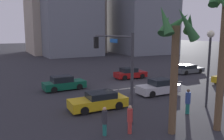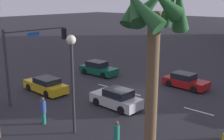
{
  "view_description": "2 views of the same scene",
  "coord_description": "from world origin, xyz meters",
  "px_view_note": "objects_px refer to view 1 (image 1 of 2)",
  "views": [
    {
      "loc": [
        13.5,
        21.07,
        6.01
      ],
      "look_at": [
        2.17,
        -0.41,
        2.06
      ],
      "focal_mm": 38.11,
      "sensor_mm": 36.0,
      "label": 1
    },
    {
      "loc": [
        -13.97,
        18.74,
        8.1
      ],
      "look_at": [
        1.98,
        0.45,
        1.89
      ],
      "focal_mm": 44.81,
      "sensor_mm": 36.0,
      "label": 2
    }
  ],
  "objects_px": {
    "palm_tree_1": "(176,43)",
    "streetlamp": "(209,54)",
    "pedestrian_0": "(105,120)",
    "pedestrian_2": "(130,119)",
    "car_0": "(130,73)",
    "car_5": "(159,87)",
    "pedestrian_1": "(188,101)",
    "building_1": "(67,5)",
    "traffic_signal": "(116,59)",
    "car_2": "(64,83)",
    "building_0": "(64,22)",
    "car_4": "(189,69)",
    "building_2": "(142,2)",
    "car_3": "(99,101)"
  },
  "relations": [
    {
      "from": "car_4",
      "to": "pedestrian_1",
      "type": "height_order",
      "value": "pedestrian_1"
    },
    {
      "from": "car_3",
      "to": "palm_tree_1",
      "type": "relative_size",
      "value": 0.61
    },
    {
      "from": "pedestrian_2",
      "to": "building_2",
      "type": "relative_size",
      "value": 0.06
    },
    {
      "from": "car_5",
      "to": "building_0",
      "type": "relative_size",
      "value": 0.21
    },
    {
      "from": "building_2",
      "to": "car_5",
      "type": "bearing_deg",
      "value": 61.85
    },
    {
      "from": "car_4",
      "to": "palm_tree_1",
      "type": "xyz_separation_m",
      "value": [
        16.32,
        14.75,
        4.76
      ]
    },
    {
      "from": "traffic_signal",
      "to": "pedestrian_2",
      "type": "height_order",
      "value": "traffic_signal"
    },
    {
      "from": "pedestrian_1",
      "to": "building_0",
      "type": "xyz_separation_m",
      "value": [
        -7.43,
        -55.62,
        7.59
      ]
    },
    {
      "from": "pedestrian_0",
      "to": "pedestrian_2",
      "type": "height_order",
      "value": "pedestrian_2"
    },
    {
      "from": "pedestrian_1",
      "to": "building_0",
      "type": "bearing_deg",
      "value": -97.6
    },
    {
      "from": "building_0",
      "to": "building_2",
      "type": "bearing_deg",
      "value": 148.4
    },
    {
      "from": "car_0",
      "to": "car_5",
      "type": "distance_m",
      "value": 8.12
    },
    {
      "from": "pedestrian_0",
      "to": "palm_tree_1",
      "type": "bearing_deg",
      "value": 154.87
    },
    {
      "from": "car_4",
      "to": "pedestrian_1",
      "type": "distance_m",
      "value": 18.02
    },
    {
      "from": "building_1",
      "to": "building_2",
      "type": "distance_m",
      "value": 20.53
    },
    {
      "from": "pedestrian_0",
      "to": "car_2",
      "type": "bearing_deg",
      "value": -95.24
    },
    {
      "from": "building_0",
      "to": "car_5",
      "type": "bearing_deg",
      "value": 84.41
    },
    {
      "from": "traffic_signal",
      "to": "streetlamp",
      "type": "xyz_separation_m",
      "value": [
        -7.24,
        1.85,
        0.19
      ]
    },
    {
      "from": "car_2",
      "to": "car_5",
      "type": "xyz_separation_m",
      "value": [
        -7.65,
        5.96,
        0.0
      ]
    },
    {
      "from": "car_0",
      "to": "building_2",
      "type": "xyz_separation_m",
      "value": [
        -22.63,
        -30.34,
        13.51
      ]
    },
    {
      "from": "car_5",
      "to": "car_0",
      "type": "bearing_deg",
      "value": -102.19
    },
    {
      "from": "palm_tree_1",
      "to": "building_1",
      "type": "relative_size",
      "value": 0.3
    },
    {
      "from": "car_4",
      "to": "palm_tree_1",
      "type": "relative_size",
      "value": 0.62
    },
    {
      "from": "building_0",
      "to": "building_1",
      "type": "xyz_separation_m",
      "value": [
        1.3,
        7.19,
        4.11
      ]
    },
    {
      "from": "car_4",
      "to": "building_2",
      "type": "bearing_deg",
      "value": -112.85
    },
    {
      "from": "palm_tree_1",
      "to": "streetlamp",
      "type": "bearing_deg",
      "value": -155.86
    },
    {
      "from": "car_4",
      "to": "pedestrian_0",
      "type": "bearing_deg",
      "value": 33.19
    },
    {
      "from": "car_3",
      "to": "pedestrian_0",
      "type": "height_order",
      "value": "pedestrian_0"
    },
    {
      "from": "pedestrian_2",
      "to": "building_1",
      "type": "relative_size",
      "value": 0.07
    },
    {
      "from": "streetlamp",
      "to": "palm_tree_1",
      "type": "height_order",
      "value": "palm_tree_1"
    },
    {
      "from": "pedestrian_0",
      "to": "building_1",
      "type": "xyz_separation_m",
      "value": [
        -13.16,
        -48.92,
        11.76
      ]
    },
    {
      "from": "car_0",
      "to": "streetlamp",
      "type": "xyz_separation_m",
      "value": [
        0.9,
        12.94,
        3.64
      ]
    },
    {
      "from": "car_2",
      "to": "building_0",
      "type": "height_order",
      "value": "building_0"
    },
    {
      "from": "pedestrian_0",
      "to": "pedestrian_1",
      "type": "distance_m",
      "value": 7.06
    },
    {
      "from": "pedestrian_1",
      "to": "building_1",
      "type": "height_order",
      "value": "building_1"
    },
    {
      "from": "palm_tree_1",
      "to": "car_4",
      "type": "bearing_deg",
      "value": -137.89
    },
    {
      "from": "car_5",
      "to": "pedestrian_2",
      "type": "height_order",
      "value": "pedestrian_2"
    },
    {
      "from": "pedestrian_0",
      "to": "pedestrian_1",
      "type": "height_order",
      "value": "pedestrian_1"
    },
    {
      "from": "pedestrian_1",
      "to": "building_1",
      "type": "xyz_separation_m",
      "value": [
        -6.12,
        -48.43,
        11.7
      ]
    },
    {
      "from": "car_3",
      "to": "streetlamp",
      "type": "relative_size",
      "value": 0.75
    },
    {
      "from": "streetlamp",
      "to": "pedestrian_2",
      "type": "relative_size",
      "value": 3.51
    },
    {
      "from": "car_4",
      "to": "car_5",
      "type": "bearing_deg",
      "value": 32.35
    },
    {
      "from": "car_4",
      "to": "car_3",
      "type": "bearing_deg",
      "value": 24.99
    },
    {
      "from": "palm_tree_1",
      "to": "building_1",
      "type": "distance_m",
      "value": 52.03
    },
    {
      "from": "car_2",
      "to": "streetlamp",
      "type": "relative_size",
      "value": 0.72
    },
    {
      "from": "car_2",
      "to": "pedestrian_1",
      "type": "height_order",
      "value": "pedestrian_1"
    },
    {
      "from": "car_3",
      "to": "building_1",
      "type": "bearing_deg",
      "value": -104.49
    },
    {
      "from": "pedestrian_0",
      "to": "pedestrian_1",
      "type": "xyz_separation_m",
      "value": [
        -7.04,
        -0.49,
        0.07
      ]
    },
    {
      "from": "car_2",
      "to": "building_1",
      "type": "relative_size",
      "value": 0.17
    },
    {
      "from": "car_0",
      "to": "palm_tree_1",
      "type": "bearing_deg",
      "value": 66.35
    }
  ]
}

